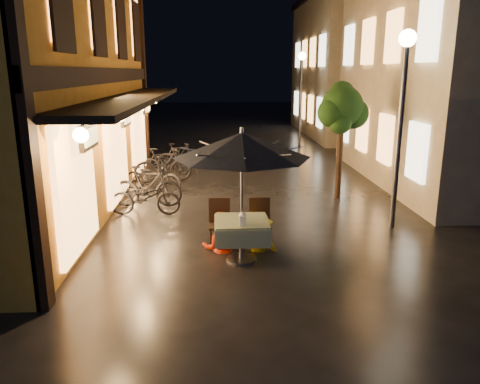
{
  "coord_description": "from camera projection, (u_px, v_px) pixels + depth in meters",
  "views": [
    {
      "loc": [
        -0.91,
        -7.79,
        3.41
      ],
      "look_at": [
        -0.47,
        0.89,
        1.15
      ],
      "focal_mm": 35.0,
      "sensor_mm": 36.0,
      "label": 1
    }
  ],
  "objects": [
    {
      "name": "person_yellow",
      "position": [
        259.0,
        214.0,
        9.02
      ],
      "size": [
        1.02,
        0.68,
        1.46
      ],
      "primitive_type": "imported",
      "rotation": [
        0.0,
        0.0,
        2.99
      ],
      "color": "#D6AB08",
      "rests_on": "ground"
    },
    {
      "name": "bicycle_2",
      "position": [
        153.0,
        177.0,
        13.38
      ],
      "size": [
        1.87,
        1.17,
        0.93
      ],
      "primitive_type": "imported",
      "rotation": [
        0.0,
        0.0,
        1.23
      ],
      "color": "black",
      "rests_on": "ground"
    },
    {
      "name": "bicycle_3",
      "position": [
        163.0,
        165.0,
        14.56
      ],
      "size": [
        1.91,
        1.03,
        1.1
      ],
      "primitive_type": "imported",
      "rotation": [
        0.0,
        0.0,
        1.87
      ],
      "color": "black",
      "rests_on": "ground"
    },
    {
      "name": "bicycle_1",
      "position": [
        147.0,
        186.0,
        11.97
      ],
      "size": [
        1.83,
        0.65,
        1.08
      ],
      "primitive_type": "imported",
      "rotation": [
        0.0,
        0.0,
        1.49
      ],
      "color": "black",
      "rests_on": "ground"
    },
    {
      "name": "west_building",
      "position": [
        13.0,
        58.0,
        11.09
      ],
      "size": [
        5.9,
        11.4,
        7.4
      ],
      "color": "#BE7819",
      "rests_on": "ground"
    },
    {
      "name": "cafe_chair_left",
      "position": [
        219.0,
        220.0,
        9.24
      ],
      "size": [
        0.42,
        0.42,
        0.97
      ],
      "color": "black",
      "rests_on": "ground"
    },
    {
      "name": "cafe_table",
      "position": [
        242.0,
        230.0,
        8.54
      ],
      "size": [
        0.99,
        0.99,
        0.78
      ],
      "color": "#59595E",
      "rests_on": "ground"
    },
    {
      "name": "table_lantern",
      "position": [
        243.0,
        218.0,
        8.17
      ],
      "size": [
        0.16,
        0.16,
        0.25
      ],
      "color": "white",
      "rests_on": "cafe_table"
    },
    {
      "name": "street_tree",
      "position": [
        342.0,
        109.0,
        12.3
      ],
      "size": [
        1.43,
        1.2,
        3.15
      ],
      "color": "black",
      "rests_on": "ground"
    },
    {
      "name": "bicycle_0",
      "position": [
        145.0,
        197.0,
        11.31
      ],
      "size": [
        1.72,
        0.66,
        0.89
      ],
      "primitive_type": "imported",
      "rotation": [
        0.0,
        0.0,
        1.53
      ],
      "color": "black",
      "rests_on": "ground"
    },
    {
      "name": "cafe_chair_right",
      "position": [
        260.0,
        220.0,
        9.28
      ],
      "size": [
        0.42,
        0.42,
        0.97
      ],
      "color": "black",
      "rests_on": "ground"
    },
    {
      "name": "person_orange",
      "position": [
        220.0,
        213.0,
        9.03
      ],
      "size": [
        0.74,
        0.59,
        1.5
      ],
      "primitive_type": "imported",
      "rotation": [
        0.0,
        0.0,
        3.11
      ],
      "color": "red",
      "rests_on": "ground"
    },
    {
      "name": "patio_umbrella",
      "position": [
        242.0,
        145.0,
        8.15
      ],
      "size": [
        2.45,
        2.45,
        2.46
      ],
      "color": "#59595E",
      "rests_on": "ground"
    },
    {
      "name": "streetlamp_far",
      "position": [
        301.0,
        82.0,
        21.38
      ],
      "size": [
        0.36,
        0.36,
        4.23
      ],
      "color": "#59595E",
      "rests_on": "ground"
    },
    {
      "name": "bicycle_4",
      "position": [
        167.0,
        162.0,
        15.81
      ],
      "size": [
        1.63,
        0.67,
        0.84
      ],
      "primitive_type": "imported",
      "rotation": [
        0.0,
        0.0,
        1.5
      ],
      "color": "black",
      "rests_on": "ground"
    },
    {
      "name": "ground",
      "position": [
        268.0,
        266.0,
        8.43
      ],
      "size": [
        90.0,
        90.0,
        0.0
      ],
      "primitive_type": "plane",
      "color": "black",
      "rests_on": "ground"
    },
    {
      "name": "streetlamp_near",
      "position": [
        403.0,
        95.0,
        9.78
      ],
      "size": [
        0.36,
        0.36,
        4.23
      ],
      "color": "#59595E",
      "rests_on": "ground"
    },
    {
      "name": "east_building_far",
      "position": [
        371.0,
        66.0,
        25.27
      ],
      "size": [
        7.3,
        10.3,
        7.3
      ],
      "color": "#B9AF96",
      "rests_on": "ground"
    },
    {
      "name": "bicycle_5",
      "position": [
        178.0,
        156.0,
        16.72
      ],
      "size": [
        1.59,
        0.96,
        0.92
      ],
      "primitive_type": "imported",
      "rotation": [
        0.0,
        0.0,
        1.94
      ],
      "color": "black",
      "rests_on": "ground"
    }
  ]
}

